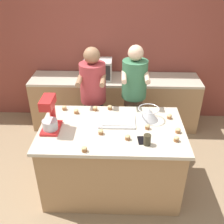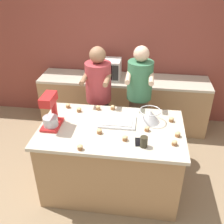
% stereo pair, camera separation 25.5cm
% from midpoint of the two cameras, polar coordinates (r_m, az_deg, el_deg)
% --- Properties ---
extents(ground_plane, '(16.00, 16.00, 0.00)m').
position_cam_midpoint_polar(ground_plane, '(3.62, 1.99, -15.55)').
color(ground_plane, '#937A5B').
extents(back_wall, '(10.00, 0.06, 2.70)m').
position_cam_midpoint_polar(back_wall, '(4.53, 4.80, 14.37)').
color(back_wall, brown).
rests_on(back_wall, ground_plane).
extents(island_counter, '(1.67, 1.01, 0.91)m').
position_cam_midpoint_polar(island_counter, '(3.30, 2.13, -10.02)').
color(island_counter, '#A87F56').
rests_on(island_counter, ground_plane).
extents(back_counter, '(2.80, 0.60, 0.89)m').
position_cam_midpoint_polar(back_counter, '(4.55, 4.05, 2.12)').
color(back_counter, '#A87F56').
rests_on(back_counter, ground_plane).
extents(person_left, '(0.37, 0.52, 1.62)m').
position_cam_midpoint_polar(person_left, '(3.74, -0.95, 2.56)').
color(person_left, '#232328').
rests_on(person_left, ground_plane).
extents(person_right, '(0.35, 0.51, 1.66)m').
position_cam_midpoint_polar(person_right, '(3.70, 7.79, 2.26)').
color(person_right, brown).
rests_on(person_right, ground_plane).
extents(stand_mixer, '(0.20, 0.30, 0.41)m').
position_cam_midpoint_polar(stand_mixer, '(3.02, -10.87, -0.20)').
color(stand_mixer, red).
rests_on(stand_mixer, island_counter).
extents(mixing_bowl, '(0.25, 0.25, 0.16)m').
position_cam_midpoint_polar(mixing_bowl, '(3.15, 10.55, -0.82)').
color(mixing_bowl, '#BCBCC1').
rests_on(mixing_bowl, island_counter).
extents(baking_tray, '(0.43, 0.30, 0.04)m').
position_cam_midpoint_polar(baking_tray, '(3.11, 3.54, -2.12)').
color(baking_tray, silver).
rests_on(baking_tray, island_counter).
extents(microwave_oven, '(0.45, 0.33, 0.31)m').
position_cam_midpoint_polar(microwave_oven, '(4.32, 0.59, 9.34)').
color(microwave_oven, silver).
rests_on(microwave_oven, back_counter).
extents(cell_phone, '(0.08, 0.15, 0.01)m').
position_cam_midpoint_polar(cell_phone, '(2.82, 8.37, -6.55)').
color(cell_phone, black).
rests_on(cell_phone, island_counter).
extents(drinking_glass, '(0.08, 0.08, 0.12)m').
position_cam_midpoint_polar(drinking_glass, '(2.74, 9.62, -6.49)').
color(drinking_glass, '#332D1E').
rests_on(drinking_glass, island_counter).
extents(cupcake_0, '(0.06, 0.06, 0.06)m').
position_cam_midpoint_polar(cupcake_0, '(3.36, -0.89, 0.91)').
color(cupcake_0, '#9E6038').
rests_on(cupcake_0, island_counter).
extents(cupcake_1, '(0.06, 0.06, 0.06)m').
position_cam_midpoint_polar(cupcake_1, '(2.91, -0.26, -4.26)').
color(cupcake_1, '#9E6038').
rests_on(cupcake_1, island_counter).
extents(cupcake_2, '(0.06, 0.06, 0.06)m').
position_cam_midpoint_polar(cupcake_2, '(3.37, 2.34, 0.97)').
color(cupcake_2, '#9E6038').
rests_on(cupcake_2, island_counter).
extents(cupcake_3, '(0.06, 0.06, 0.06)m').
position_cam_midpoint_polar(cupcake_3, '(3.33, -5.04, 0.47)').
color(cupcake_3, '#9E6038').
rests_on(cupcake_3, island_counter).
extents(cupcake_4, '(0.06, 0.06, 0.06)m').
position_cam_midpoint_polar(cupcake_4, '(3.23, 15.03, -1.63)').
color(cupcake_4, '#9E6038').
rests_on(cupcake_4, island_counter).
extents(cupcake_5, '(0.06, 0.06, 0.06)m').
position_cam_midpoint_polar(cupcake_5, '(2.85, 15.98, -6.51)').
color(cupcake_5, '#9E6038').
rests_on(cupcake_5, island_counter).
extents(cupcake_6, '(0.06, 0.06, 0.06)m').
position_cam_midpoint_polar(cupcake_6, '(2.82, 5.46, -5.75)').
color(cupcake_6, '#9E6038').
rests_on(cupcake_6, island_counter).
extents(cupcake_7, '(0.06, 0.06, 0.06)m').
position_cam_midpoint_polar(cupcake_7, '(2.69, -4.25, -7.73)').
color(cupcake_7, '#9E6038').
rests_on(cupcake_7, island_counter).
extents(cupcake_8, '(0.06, 0.06, 0.06)m').
position_cam_midpoint_polar(cupcake_8, '(3.00, 10.05, -3.66)').
color(cupcake_8, '#9E6038').
rests_on(cupcake_8, island_counter).
extents(cupcake_9, '(0.06, 0.06, 0.06)m').
position_cam_midpoint_polar(cupcake_9, '(3.44, -7.48, 1.34)').
color(cupcake_9, '#9E6038').
rests_on(cupcake_9, island_counter).
extents(cupcake_10, '(0.06, 0.06, 0.06)m').
position_cam_midpoint_polar(cupcake_10, '(2.99, 16.52, -4.72)').
color(cupcake_10, '#9E6038').
rests_on(cupcake_10, island_counter).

